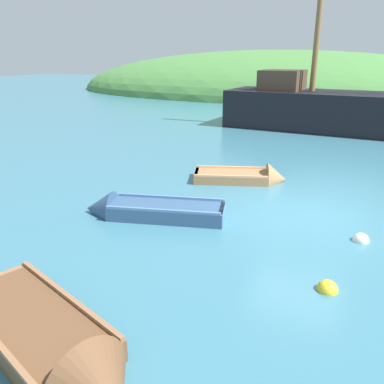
{
  "coord_description": "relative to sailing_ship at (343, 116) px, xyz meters",
  "views": [
    {
      "loc": [
        0.83,
        -10.13,
        4.04
      ],
      "look_at": [
        -3.06,
        -0.18,
        0.32
      ],
      "focal_mm": 37.35,
      "sensor_mm": 36.0,
      "label": 1
    }
  ],
  "objects": [
    {
      "name": "shore_hill",
      "position": [
        -7.53,
        21.92,
        -0.83
      ],
      "size": [
        46.39,
        24.54,
        8.87
      ],
      "primitive_type": "ellipsoid",
      "color": "#477F3D",
      "rests_on": "ground"
    },
    {
      "name": "sailing_ship",
      "position": [
        0.0,
        0.0,
        0.0
      ],
      "size": [
        15.77,
        5.11,
        13.33
      ],
      "rotation": [
        0.0,
        0.0,
        -0.11
      ],
      "color": "black",
      "rests_on": "ground"
    },
    {
      "name": "rowboat_outer_left",
      "position": [
        -3.2,
        -19.81,
        -0.71
      ],
      "size": [
        4.02,
        2.64,
        1.23
      ],
      "rotation": [
        0.0,
        0.0,
        5.89
      ],
      "color": "brown",
      "rests_on": "ground"
    },
    {
      "name": "rowboat_center",
      "position": [
        -2.62,
        -10.83,
        -0.74
      ],
      "size": [
        3.23,
        1.96,
        1.11
      ],
      "rotation": [
        0.0,
        0.0,
        0.29
      ],
      "color": "#9E7047",
      "rests_on": "ground"
    },
    {
      "name": "buoy_yellow",
      "position": [
        0.3,
        -16.69,
        -0.83
      ],
      "size": [
        0.38,
        0.38,
        0.38
      ],
      "primitive_type": "sphere",
      "color": "yellow",
      "rests_on": "ground"
    },
    {
      "name": "ground_plane",
      "position": [
        -0.54,
        -13.24,
        -0.83
      ],
      "size": [
        120.0,
        120.0,
        0.0
      ],
      "primitive_type": "plane",
      "color": "teal"
    },
    {
      "name": "rowboat_far",
      "position": [
        -4.37,
        -14.78,
        -0.7
      ],
      "size": [
        3.81,
        1.78,
        1.01
      ],
      "rotation": [
        0.0,
        0.0,
        3.35
      ],
      "color": "#335175",
      "rests_on": "ground"
    },
    {
      "name": "buoy_white",
      "position": [
        0.88,
        -14.31,
        -0.83
      ],
      "size": [
        0.38,
        0.38,
        0.38
      ],
      "primitive_type": "sphere",
      "color": "white",
      "rests_on": "ground"
    }
  ]
}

